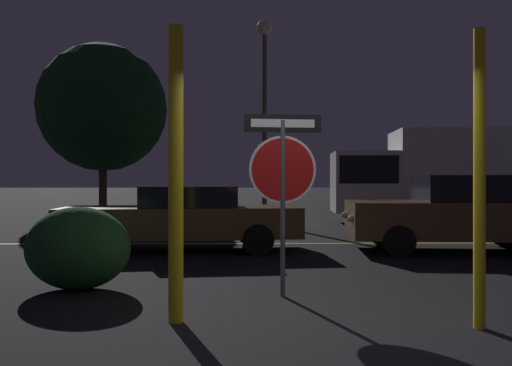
% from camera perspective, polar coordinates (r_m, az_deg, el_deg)
% --- Properties ---
extents(ground_plane, '(260.00, 260.00, 0.00)m').
position_cam_1_polar(ground_plane, '(4.96, 8.30, -16.26)').
color(ground_plane, black).
extents(road_center_stripe, '(38.85, 0.12, 0.01)m').
position_cam_1_polar(road_center_stripe, '(11.47, 2.90, -6.91)').
color(road_center_stripe, gold).
rests_on(road_center_stripe, ground_plane).
extents(stop_sign, '(0.96, 0.11, 2.23)m').
position_cam_1_polar(stop_sign, '(6.11, 3.08, 1.71)').
color(stop_sign, '#4C4C51').
rests_on(stop_sign, ground_plane).
extents(yellow_pole_left, '(0.15, 0.15, 2.96)m').
position_cam_1_polar(yellow_pole_left, '(5.03, -9.14, 1.03)').
color(yellow_pole_left, yellow).
rests_on(yellow_pole_left, ground_plane).
extents(yellow_pole_right, '(0.11, 0.11, 2.87)m').
position_cam_1_polar(yellow_pole_right, '(5.22, 24.18, 0.48)').
color(yellow_pole_right, yellow).
rests_on(yellow_pole_right, ground_plane).
extents(hedge_bush_1, '(1.35, 0.91, 1.08)m').
position_cam_1_polar(hedge_bush_1, '(6.92, -19.67, -7.04)').
color(hedge_bush_1, '#1E4C23').
rests_on(hedge_bush_1, ground_plane).
extents(passing_car_2, '(4.94, 2.15, 1.32)m').
position_cam_1_polar(passing_car_2, '(10.27, -8.33, -3.94)').
color(passing_car_2, brown).
rests_on(passing_car_2, ground_plane).
extents(passing_car_3, '(4.48, 2.29, 1.53)m').
position_cam_1_polar(passing_car_3, '(10.85, 22.00, -3.29)').
color(passing_car_3, brown).
rests_on(passing_car_3, ground_plane).
extents(delivery_truck, '(5.61, 2.80, 3.13)m').
position_cam_1_polar(delivery_truck, '(17.58, 17.72, 0.88)').
color(delivery_truck, silver).
rests_on(delivery_truck, ground_plane).
extents(street_lamp, '(0.52, 0.52, 6.81)m').
position_cam_1_polar(street_lamp, '(16.90, 0.98, 11.41)').
color(street_lamp, '#4C4C51').
rests_on(street_lamp, ground_plane).
extents(tree_0, '(5.16, 5.16, 7.02)m').
position_cam_1_polar(tree_0, '(21.41, -17.10, 8.21)').
color(tree_0, '#422D1E').
rests_on(tree_0, ground_plane).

